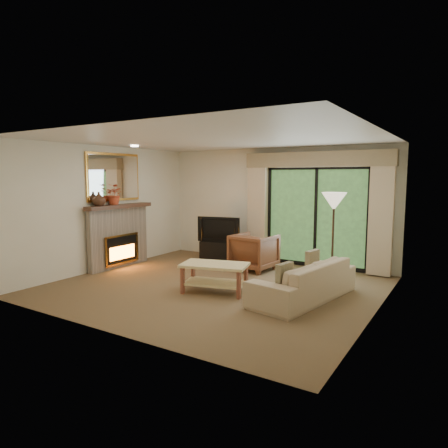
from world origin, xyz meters
The scene contains 22 objects.
floor centered at (0.00, 0.00, 0.00)m, with size 5.50×5.50×0.00m, color brown.
ceiling centered at (0.00, 0.00, 2.60)m, with size 5.50×5.50×0.00m, color silver.
wall_back centered at (0.00, 2.50, 1.30)m, with size 5.00×5.00×0.00m, color white.
wall_front centered at (0.00, -2.50, 1.30)m, with size 5.00×5.00×0.00m, color white.
wall_left centered at (-2.75, 0.00, 1.30)m, with size 5.00×5.00×0.00m, color white.
wall_right centered at (2.75, 0.00, 1.30)m, with size 5.00×5.00×0.00m, color white.
fireplace centered at (-2.63, 0.20, 0.69)m, with size 0.24×1.70×1.37m, color gray, non-canonical shape.
mirror centered at (-2.71, 0.20, 1.95)m, with size 0.07×1.45×1.02m, color gold, non-canonical shape.
sliding_door centered at (1.00, 2.45, 1.10)m, with size 2.26×0.10×2.16m, color black, non-canonical shape.
curtain_left centered at (-0.35, 2.34, 1.20)m, with size 0.45×0.18×2.35m, color #CBB28F.
curtain_right centered at (2.35, 2.34, 1.20)m, with size 0.45×0.18×2.35m, color #CBB28F.
cornice centered at (1.00, 2.36, 2.32)m, with size 3.20×0.24×0.32m, color #93805E.
media_console centered at (-1.14, 1.95, 0.22)m, with size 0.89×0.40×0.45m, color black.
tv centered at (-1.14, 1.95, 0.74)m, with size 1.02×0.13×0.59m, color black.
armchair centered at (-0.01, 1.52, 0.38)m, with size 0.82×0.84×0.77m, color brown.
sofa centered at (1.61, 0.14, 0.31)m, with size 2.11×0.82×0.61m, color tan.
pillow_near centered at (1.54, -0.47, 0.52)m, with size 0.09×0.35×0.35m, color #4F3D27.
pillow_far centered at (1.54, 0.75, 0.52)m, with size 0.09×0.35×0.35m, color #4F3D27.
coffee_table centered at (0.19, -0.31, 0.25)m, with size 1.11×0.61×0.50m, color #E9CE8A, non-canonical shape.
floor_lamp centered at (1.71, 1.34, 0.84)m, with size 0.45×0.45×1.68m, color beige, non-canonical shape.
vase centered at (-2.61, -0.32, 1.51)m, with size 0.27×0.27×0.29m, color #482C1D.
branches centered at (-2.61, 0.11, 1.59)m, with size 0.39×0.34×0.44m, color #CE4A2A.
Camera 1 is at (3.83, -5.86, 1.97)m, focal length 32.00 mm.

